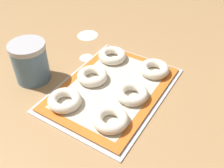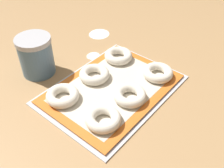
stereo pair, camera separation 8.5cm
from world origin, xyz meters
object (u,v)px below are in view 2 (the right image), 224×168
(baking_tray, at_px, (112,89))
(flour_canister, at_px, (36,56))
(bagel_front_center, at_px, (130,95))
(bagel_back_left, at_px, (63,96))
(bagel_front_right, at_px, (158,73))
(bagel_back_right, at_px, (118,56))
(bagel_back_center, at_px, (94,74))
(bagel_front_left, at_px, (103,119))

(baking_tray, relative_size, flour_canister, 3.21)
(bagel_front_center, relative_size, bagel_back_left, 1.00)
(bagel_front_right, distance_m, bagel_back_right, 0.16)
(bagel_back_center, relative_size, flour_canister, 0.75)
(bagel_front_center, bearing_deg, bagel_back_center, 87.65)
(baking_tray, xyz_separation_m, bagel_back_left, (-0.13, 0.08, 0.02))
(bagel_front_center, height_order, bagel_back_right, same)
(baking_tray, bearing_deg, bagel_back_right, 31.34)
(bagel_front_center, height_order, bagel_front_right, same)
(bagel_back_center, relative_size, bagel_back_right, 1.00)
(bagel_back_left, relative_size, bagel_back_right, 1.00)
(baking_tray, bearing_deg, bagel_back_center, 89.63)
(bagel_back_left, xyz_separation_m, bagel_back_right, (0.27, 0.00, 0.00))
(bagel_front_left, bearing_deg, bagel_front_right, -1.21)
(bagel_front_right, relative_size, flour_canister, 0.75)
(bagel_front_left, height_order, bagel_front_right, same)
(bagel_front_left, xyz_separation_m, bagel_back_right, (0.26, 0.16, 0.00))
(baking_tray, relative_size, bagel_back_right, 4.30)
(bagel_back_left, bearing_deg, bagel_front_center, -49.81)
(bagel_front_left, distance_m, bagel_back_center, 0.20)
(bagel_front_center, xyz_separation_m, bagel_back_right, (0.14, 0.16, 0.00))
(bagel_front_left, height_order, bagel_back_left, same)
(bagel_front_center, height_order, bagel_back_left, same)
(baking_tray, distance_m, bagel_back_center, 0.08)
(bagel_front_left, distance_m, bagel_front_right, 0.27)
(bagel_front_center, distance_m, bagel_back_right, 0.21)
(bagel_front_center, xyz_separation_m, flour_canister, (-0.08, 0.33, 0.04))
(bagel_front_left, bearing_deg, bagel_back_right, 30.82)
(bagel_front_center, height_order, bagel_back_center, same)
(flour_canister, bearing_deg, bagel_back_right, -38.02)
(flour_canister, bearing_deg, bagel_back_left, -105.37)
(bagel_front_left, relative_size, bagel_back_center, 1.00)
(baking_tray, bearing_deg, bagel_front_right, -29.47)
(baking_tray, xyz_separation_m, bagel_front_right, (0.14, -0.08, 0.02))
(baking_tray, xyz_separation_m, bagel_front_center, (-0.01, -0.07, 0.02))
(bagel_back_left, relative_size, flour_canister, 0.75)
(baking_tray, xyz_separation_m, bagel_front_left, (-0.13, -0.07, 0.02))
(bagel_front_left, relative_size, bagel_front_right, 1.00)
(bagel_back_left, bearing_deg, bagel_front_right, -29.92)
(bagel_back_center, bearing_deg, bagel_front_center, -92.35)
(baking_tray, relative_size, bagel_back_center, 4.30)
(flour_canister, bearing_deg, bagel_front_center, -76.12)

